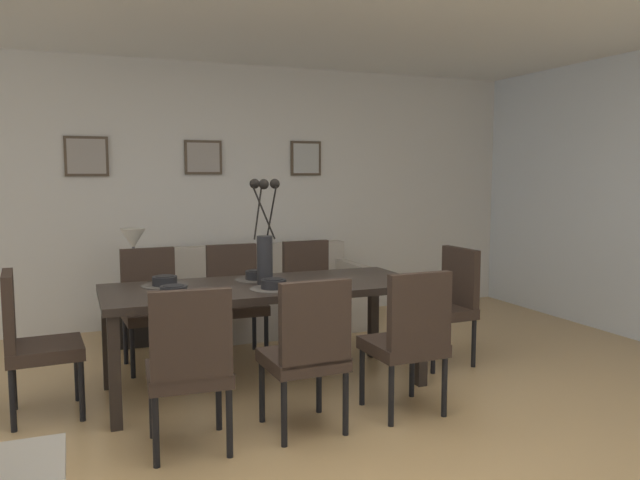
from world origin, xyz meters
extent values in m
plane|color=tan|center=(0.00, 0.00, 0.00)|extent=(9.00, 9.00, 0.00)
cube|color=silver|center=(0.00, 3.25, 1.30)|extent=(9.00, 0.10, 2.60)
cube|color=black|center=(0.11, 1.10, 0.71)|extent=(2.20, 0.88, 0.05)
cube|color=black|center=(1.15, 1.48, 0.34)|extent=(0.07, 0.07, 0.69)
cube|color=black|center=(-0.93, 1.48, 0.34)|extent=(0.07, 0.07, 0.69)
cube|color=black|center=(1.15, 0.72, 0.34)|extent=(0.07, 0.07, 0.69)
cube|color=black|center=(-0.93, 0.72, 0.34)|extent=(0.07, 0.07, 0.69)
cube|color=#33261E|center=(-0.57, 0.31, 0.42)|extent=(0.47, 0.47, 0.08)
cube|color=#33261E|center=(-0.58, 0.12, 0.68)|extent=(0.42, 0.09, 0.48)
cylinder|color=black|center=(-0.36, 0.48, 0.19)|extent=(0.04, 0.04, 0.38)
cylinder|color=black|center=(-0.74, 0.51, 0.19)|extent=(0.04, 0.04, 0.38)
cylinder|color=black|center=(-0.39, 0.11, 0.19)|extent=(0.04, 0.04, 0.38)
cylinder|color=black|center=(-0.77, 0.13, 0.19)|extent=(0.04, 0.04, 0.38)
cube|color=#33261E|center=(-0.57, 1.85, 0.42)|extent=(0.46, 0.46, 0.08)
cube|color=#33261E|center=(-0.58, 2.04, 0.68)|extent=(0.42, 0.08, 0.48)
cylinder|color=black|center=(-0.75, 1.65, 0.19)|extent=(0.04, 0.04, 0.38)
cylinder|color=black|center=(-0.37, 1.67, 0.19)|extent=(0.04, 0.04, 0.38)
cylinder|color=black|center=(-0.77, 2.03, 0.19)|extent=(0.04, 0.04, 0.38)
cylinder|color=black|center=(-0.39, 2.05, 0.19)|extent=(0.04, 0.04, 0.38)
cube|color=#33261E|center=(0.10, 0.32, 0.42)|extent=(0.46, 0.46, 0.08)
cube|color=#33261E|center=(0.11, 0.13, 0.68)|extent=(0.42, 0.08, 0.48)
cylinder|color=black|center=(0.29, 0.52, 0.19)|extent=(0.04, 0.04, 0.38)
cylinder|color=black|center=(-0.09, 0.50, 0.19)|extent=(0.04, 0.04, 0.38)
cylinder|color=black|center=(0.30, 0.14, 0.19)|extent=(0.04, 0.04, 0.38)
cylinder|color=black|center=(-0.08, 0.12, 0.19)|extent=(0.04, 0.04, 0.38)
cube|color=#33261E|center=(0.10, 1.86, 0.42)|extent=(0.45, 0.45, 0.08)
cube|color=#33261E|center=(0.10, 2.05, 0.68)|extent=(0.42, 0.07, 0.48)
cylinder|color=black|center=(-0.09, 1.67, 0.19)|extent=(0.04, 0.04, 0.38)
cylinder|color=black|center=(0.29, 1.66, 0.19)|extent=(0.04, 0.04, 0.38)
cylinder|color=black|center=(-0.09, 2.05, 0.19)|extent=(0.04, 0.04, 0.38)
cylinder|color=black|center=(0.29, 2.04, 0.19)|extent=(0.04, 0.04, 0.38)
cube|color=#33261E|center=(0.79, 0.35, 0.42)|extent=(0.45, 0.45, 0.08)
cube|color=#33261E|center=(0.80, 0.16, 0.68)|extent=(0.42, 0.07, 0.48)
cylinder|color=black|center=(0.97, 0.54, 0.19)|extent=(0.04, 0.04, 0.38)
cylinder|color=black|center=(0.59, 0.53, 0.19)|extent=(0.04, 0.04, 0.38)
cylinder|color=black|center=(0.99, 0.16, 0.19)|extent=(0.04, 0.04, 0.38)
cylinder|color=black|center=(0.61, 0.15, 0.19)|extent=(0.04, 0.04, 0.38)
cube|color=#33261E|center=(0.79, 1.88, 0.42)|extent=(0.46, 0.46, 0.08)
cube|color=#33261E|center=(0.78, 2.07, 0.68)|extent=(0.42, 0.08, 0.48)
cylinder|color=black|center=(0.60, 1.69, 0.19)|extent=(0.04, 0.04, 0.38)
cylinder|color=black|center=(0.98, 1.70, 0.19)|extent=(0.04, 0.04, 0.38)
cylinder|color=black|center=(0.59, 2.07, 0.19)|extent=(0.04, 0.04, 0.38)
cylinder|color=black|center=(0.97, 2.08, 0.19)|extent=(0.04, 0.04, 0.38)
cube|color=#33261E|center=(-1.31, 1.10, 0.42)|extent=(0.47, 0.47, 0.08)
cube|color=#33261E|center=(-1.50, 1.09, 0.68)|extent=(0.09, 0.42, 0.48)
cylinder|color=black|center=(-1.11, 0.92, 0.19)|extent=(0.04, 0.04, 0.38)
cylinder|color=black|center=(-1.14, 1.30, 0.19)|extent=(0.04, 0.04, 0.38)
cylinder|color=black|center=(-1.49, 0.90, 0.19)|extent=(0.04, 0.04, 0.38)
cylinder|color=black|center=(-1.52, 1.28, 0.19)|extent=(0.04, 0.04, 0.38)
cube|color=#33261E|center=(1.56, 1.11, 0.42)|extent=(0.46, 0.46, 0.08)
cube|color=#33261E|center=(1.75, 1.12, 0.68)|extent=(0.08, 0.42, 0.48)
cylinder|color=black|center=(1.36, 1.29, 0.19)|extent=(0.04, 0.04, 0.38)
cylinder|color=black|center=(1.38, 0.91, 0.19)|extent=(0.04, 0.04, 0.38)
cylinder|color=black|center=(1.74, 1.31, 0.19)|extent=(0.04, 0.04, 0.38)
cylinder|color=black|center=(1.76, 0.93, 0.19)|extent=(0.04, 0.04, 0.38)
cylinder|color=#232326|center=(0.11, 1.10, 0.91)|extent=(0.11, 0.11, 0.34)
cylinder|color=black|center=(0.17, 1.11, 1.24)|extent=(0.05, 0.12, 0.37)
sphere|color=black|center=(0.20, 1.12, 1.44)|extent=(0.07, 0.07, 0.07)
cylinder|color=black|center=(0.08, 1.15, 1.24)|extent=(0.08, 0.05, 0.38)
sphere|color=black|center=(0.06, 1.17, 1.44)|extent=(0.07, 0.07, 0.07)
cylinder|color=black|center=(0.09, 1.04, 1.24)|extent=(0.15, 0.06, 0.36)
sphere|color=black|center=(0.08, 1.01, 1.44)|extent=(0.07, 0.07, 0.07)
cylinder|color=#4C4742|center=(-0.55, 0.90, 0.74)|extent=(0.32, 0.32, 0.01)
cylinder|color=black|center=(-0.55, 0.90, 0.78)|extent=(0.17, 0.17, 0.06)
cylinder|color=black|center=(-0.55, 0.90, 0.79)|extent=(0.13, 0.13, 0.04)
cylinder|color=#4C4742|center=(-0.55, 1.30, 0.74)|extent=(0.32, 0.32, 0.01)
cylinder|color=black|center=(-0.55, 1.30, 0.78)|extent=(0.17, 0.17, 0.06)
cylinder|color=black|center=(-0.55, 1.30, 0.79)|extent=(0.13, 0.13, 0.04)
cylinder|color=#4C4742|center=(0.11, 0.90, 0.74)|extent=(0.32, 0.32, 0.01)
cylinder|color=black|center=(0.11, 0.90, 0.78)|extent=(0.17, 0.17, 0.06)
cylinder|color=black|center=(0.11, 0.90, 0.79)|extent=(0.13, 0.13, 0.04)
cylinder|color=#4C4742|center=(0.11, 1.30, 0.74)|extent=(0.32, 0.32, 0.01)
cylinder|color=black|center=(0.11, 1.30, 0.78)|extent=(0.17, 0.17, 0.06)
cylinder|color=black|center=(0.11, 1.30, 0.79)|extent=(0.13, 0.13, 0.04)
cube|color=#B2A899|center=(0.50, 2.65, 0.21)|extent=(2.05, 0.84, 0.42)
cube|color=#B2A899|center=(0.50, 2.99, 0.61)|extent=(2.05, 0.16, 0.38)
cube|color=#B2A899|center=(1.47, 2.65, 0.52)|extent=(0.10, 0.84, 0.20)
cube|color=#B2A899|center=(-0.47, 2.65, 0.52)|extent=(0.10, 0.84, 0.20)
cube|color=black|center=(-0.63, 2.63, 0.26)|extent=(0.36, 0.36, 0.52)
cylinder|color=#4C4C51|center=(-0.63, 2.63, 0.56)|extent=(0.12, 0.12, 0.08)
cylinder|color=#4C4C51|center=(-0.63, 2.63, 0.74)|extent=(0.02, 0.02, 0.30)
cone|color=silver|center=(-0.63, 2.63, 0.94)|extent=(0.22, 0.22, 0.18)
cube|color=#473828|center=(-0.98, 3.18, 1.67)|extent=(0.39, 0.02, 0.37)
cube|color=#9E9389|center=(-0.98, 3.17, 1.67)|extent=(0.34, 0.01, 0.32)
cube|color=#473828|center=(0.11, 3.18, 1.67)|extent=(0.37, 0.02, 0.34)
cube|color=#9E9389|center=(0.11, 3.17, 1.67)|extent=(0.32, 0.01, 0.29)
cube|color=#473828|center=(1.20, 3.18, 1.67)|extent=(0.33, 0.02, 0.36)
cube|color=#B2B2AD|center=(1.20, 3.17, 1.67)|extent=(0.28, 0.01, 0.31)
camera|label=1|loc=(-1.13, -3.04, 1.51)|focal=35.04mm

